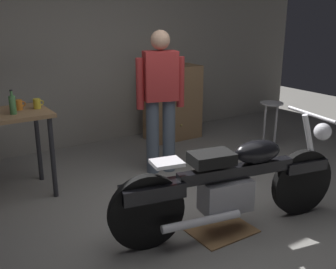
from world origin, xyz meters
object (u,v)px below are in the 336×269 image
mug_orange_travel (19,105)px  bottle (13,104)px  motorcycle (233,182)px  shop_stool (271,112)px  person_standing (161,96)px  wooden_dresser (173,103)px  mug_yellow_tall (37,104)px

mug_orange_travel → bottle: bearing=-120.0°
motorcycle → shop_stool: bearing=46.6°
person_standing → shop_stool: person_standing is taller
shop_stool → wooden_dresser: 1.44m
shop_stool → bottle: bottle is taller
shop_stool → bottle: size_ratio=2.66×
person_standing → wooden_dresser: 1.41m
wooden_dresser → bottle: bottle is taller
motorcycle → wooden_dresser: bearing=78.0°
wooden_dresser → bottle: bearing=-160.3°
person_standing → wooden_dresser: bearing=-112.4°
motorcycle → person_standing: 1.58m
shop_stool → person_standing: bearing=178.6°
motorcycle → person_standing: person_standing is taller
person_standing → shop_stool: 1.86m
bottle → person_standing: bearing=-5.6°
motorcycle → mug_orange_travel: 2.29m
shop_stool → mug_yellow_tall: bearing=174.3°
shop_stool → bottle: (-3.41, 0.20, 0.50)m
wooden_dresser → mug_yellow_tall: 2.37m
mug_yellow_tall → person_standing: bearing=-11.3°
shop_stool → wooden_dresser: (-0.95, 1.09, 0.05)m
mug_yellow_tall → shop_stool: bearing=-5.7°
shop_stool → mug_yellow_tall: (-3.15, 0.31, 0.45)m
shop_stool → mug_orange_travel: 3.37m
wooden_dresser → mug_orange_travel: size_ratio=9.83×
shop_stool → mug_orange_travel: (-3.32, 0.36, 0.45)m
mug_orange_travel → bottle: 0.19m
shop_stool → motorcycle: bearing=-144.2°
motorcycle → bottle: size_ratio=8.98×
mug_yellow_tall → mug_orange_travel: bearing=164.3°
mug_orange_travel → motorcycle: bearing=-54.2°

